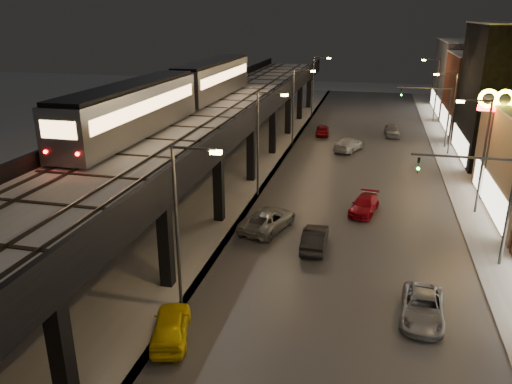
# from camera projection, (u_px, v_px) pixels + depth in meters

# --- Properties ---
(road_surface) EXTENTS (17.00, 120.00, 0.06)m
(road_surface) POSITION_uv_depth(u_px,v_px,m) (356.00, 188.00, 45.30)
(road_surface) COLOR #46474D
(road_surface) RESTS_ON ground
(sidewalk_right) EXTENTS (4.00, 120.00, 0.14)m
(sidewalk_right) POSITION_uv_depth(u_px,v_px,m) (473.00, 196.00, 43.09)
(sidewalk_right) COLOR #9FA1A8
(sidewalk_right) RESTS_ON ground
(under_viaduct_pavement) EXTENTS (11.00, 120.00, 0.06)m
(under_viaduct_pavement) POSITION_uv_depth(u_px,v_px,m) (214.00, 177.00, 48.25)
(under_viaduct_pavement) COLOR #9FA1A8
(under_viaduct_pavement) RESTS_ON ground
(elevated_viaduct) EXTENTS (9.00, 100.00, 6.30)m
(elevated_viaduct) POSITION_uv_depth(u_px,v_px,m) (201.00, 127.00, 43.48)
(elevated_viaduct) COLOR black
(elevated_viaduct) RESTS_ON ground
(viaduct_trackbed) EXTENTS (8.40, 100.00, 0.32)m
(viaduct_trackbed) POSITION_uv_depth(u_px,v_px,m) (201.00, 118.00, 43.34)
(viaduct_trackbed) COLOR #B2B7C1
(viaduct_trackbed) RESTS_ON elevated_viaduct
(viaduct_parapet_streetside) EXTENTS (0.30, 100.00, 1.10)m
(viaduct_parapet_streetside) POSITION_uv_depth(u_px,v_px,m) (250.00, 115.00, 42.25)
(viaduct_parapet_streetside) COLOR black
(viaduct_parapet_streetside) RESTS_ON elevated_viaduct
(viaduct_parapet_far) EXTENTS (0.30, 100.00, 1.10)m
(viaduct_parapet_far) POSITION_uv_depth(u_px,v_px,m) (155.00, 111.00, 44.16)
(viaduct_parapet_far) COLOR black
(viaduct_parapet_far) RESTS_ON elevated_viaduct
(building_e) EXTENTS (12.20, 12.20, 10.16)m
(building_e) POSITION_uv_depth(u_px,v_px,m) (497.00, 94.00, 64.70)
(building_e) COLOR #5C281C
(building_e) RESTS_ON ground
(building_f) EXTENTS (12.20, 16.20, 11.16)m
(building_f) POSITION_uv_depth(u_px,v_px,m) (479.00, 78.00, 77.35)
(building_f) COLOR #464650
(building_f) RESTS_ON ground
(streetlight_left_1) EXTENTS (2.57, 0.28, 9.00)m
(streetlight_left_1) POSITION_uv_depth(u_px,v_px,m) (181.00, 218.00, 25.13)
(streetlight_left_1) COLOR #38383A
(streetlight_left_1) RESTS_ON ground
(streetlight_left_2) EXTENTS (2.57, 0.28, 9.00)m
(streetlight_left_2) POSITION_uv_depth(u_px,v_px,m) (261.00, 137.00, 41.61)
(streetlight_left_2) COLOR #38383A
(streetlight_left_2) RESTS_ON ground
(streetlight_right_2) EXTENTS (2.56, 0.28, 9.00)m
(streetlight_right_2) POSITION_uv_depth(u_px,v_px,m) (481.00, 149.00, 37.86)
(streetlight_right_2) COLOR #38383A
(streetlight_right_2) RESTS_ON ground
(streetlight_left_3) EXTENTS (2.57, 0.28, 9.00)m
(streetlight_left_3) POSITION_uv_depth(u_px,v_px,m) (295.00, 102.00, 58.09)
(streetlight_left_3) COLOR #38383A
(streetlight_left_3) RESTS_ON ground
(streetlight_right_3) EXTENTS (2.56, 0.28, 9.00)m
(streetlight_right_3) POSITION_uv_depth(u_px,v_px,m) (451.00, 108.00, 54.34)
(streetlight_right_3) COLOR #38383A
(streetlight_right_3) RESTS_ON ground
(streetlight_left_4) EXTENTS (2.57, 0.28, 9.00)m
(streetlight_left_4) POSITION_uv_depth(u_px,v_px,m) (315.00, 82.00, 74.57)
(streetlight_left_4) COLOR #38383A
(streetlight_left_4) RESTS_ON ground
(streetlight_right_4) EXTENTS (2.56, 0.28, 9.00)m
(streetlight_right_4) POSITION_uv_depth(u_px,v_px,m) (435.00, 86.00, 70.82)
(streetlight_right_4) COLOR #38383A
(streetlight_right_4) RESTS_ON ground
(traffic_light_rig_a) EXTENTS (6.10, 0.34, 7.00)m
(traffic_light_rig_a) POSITION_uv_depth(u_px,v_px,m) (490.00, 197.00, 30.06)
(traffic_light_rig_a) COLOR #38383A
(traffic_light_rig_a) RESTS_ON ground
(traffic_light_rig_b) EXTENTS (6.10, 0.34, 7.00)m
(traffic_light_rig_b) POSITION_uv_depth(u_px,v_px,m) (439.00, 110.00, 57.52)
(traffic_light_rig_b) COLOR #38383A
(traffic_light_rig_b) RESTS_ON ground
(subway_train) EXTENTS (3.04, 36.96, 3.64)m
(subway_train) POSITION_uv_depth(u_px,v_px,m) (181.00, 90.00, 44.85)
(subway_train) COLOR gray
(subway_train) RESTS_ON viaduct_trackbed
(car_taxi) EXTENTS (2.80, 4.52, 1.44)m
(car_taxi) POSITION_uv_depth(u_px,v_px,m) (171.00, 327.00, 24.04)
(car_taxi) COLOR yellow
(car_taxi) RESTS_ON ground
(car_near_white) EXTENTS (1.59, 4.41, 1.45)m
(car_near_white) POSITION_uv_depth(u_px,v_px,m) (315.00, 239.00, 33.39)
(car_near_white) COLOR black
(car_near_white) RESTS_ON ground
(car_mid_silver) EXTENTS (3.87, 5.92, 1.52)m
(car_mid_silver) POSITION_uv_depth(u_px,v_px,m) (268.00, 220.00, 36.30)
(car_mid_silver) COLOR gray
(car_mid_silver) RESTS_ON ground
(car_mid_dark) EXTENTS (3.69, 5.54, 1.49)m
(car_mid_dark) POSITION_uv_depth(u_px,v_px,m) (349.00, 145.00, 57.19)
(car_mid_dark) COLOR silver
(car_mid_dark) RESTS_ON ground
(car_far_white) EXTENTS (1.95, 4.18, 1.38)m
(car_far_white) POSITION_uv_depth(u_px,v_px,m) (323.00, 130.00, 64.57)
(car_far_white) COLOR maroon
(car_far_white) RESTS_ON ground
(car_onc_dark) EXTENTS (2.52, 4.79, 1.28)m
(car_onc_dark) POSITION_uv_depth(u_px,v_px,m) (422.00, 309.00, 25.65)
(car_onc_dark) COLOR gray
(car_onc_dark) RESTS_ON ground
(car_onc_white) EXTENTS (2.57, 4.65, 1.28)m
(car_onc_white) POSITION_uv_depth(u_px,v_px,m) (364.00, 206.00, 39.42)
(car_onc_white) COLOR maroon
(car_onc_white) RESTS_ON ground
(car_onc_red) EXTENTS (2.00, 4.43, 1.48)m
(car_onc_red) POSITION_uv_depth(u_px,v_px,m) (392.00, 131.00, 64.03)
(car_onc_red) COLOR gray
(car_onc_red) RESTS_ON ground
(sign_mcdonalds) EXTENTS (2.77, 0.40, 9.33)m
(sign_mcdonalds) POSITION_uv_depth(u_px,v_px,m) (495.00, 112.00, 39.91)
(sign_mcdonalds) COLOR #38383A
(sign_mcdonalds) RESTS_ON ground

